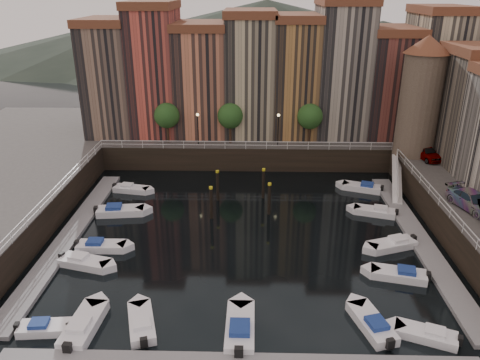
{
  "coord_description": "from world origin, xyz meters",
  "views": [
    {
      "loc": [
        0.67,
        -39.02,
        21.71
      ],
      "look_at": [
        -0.41,
        4.0,
        3.8
      ],
      "focal_mm": 35.0,
      "sensor_mm": 36.0,
      "label": 1
    }
  ],
  "objects_px": {
    "gangway": "(397,176)",
    "boat_left_0": "(46,328)",
    "boat_left_2": "(100,246)",
    "boat_left_1": "(84,262)",
    "car_c": "(473,202)",
    "mooring_pilings": "(241,193)",
    "corner_tower": "(421,95)",
    "car_a": "(426,153)"
  },
  "relations": [
    {
      "from": "boat_left_0",
      "to": "boat_left_1",
      "type": "distance_m",
      "value": 8.1
    },
    {
      "from": "mooring_pilings",
      "to": "car_c",
      "type": "distance_m",
      "value": 22.0
    },
    {
      "from": "boat_left_1",
      "to": "mooring_pilings",
      "type": "bearing_deg",
      "value": 57.3
    },
    {
      "from": "boat_left_0",
      "to": "boat_left_1",
      "type": "xyz_separation_m",
      "value": [
        -0.14,
        8.1,
        0.04
      ]
    },
    {
      "from": "corner_tower",
      "to": "mooring_pilings",
      "type": "height_order",
      "value": "corner_tower"
    },
    {
      "from": "gangway",
      "to": "boat_left_0",
      "type": "xyz_separation_m",
      "value": [
        -30.19,
        -24.01,
        -1.6
      ]
    },
    {
      "from": "car_c",
      "to": "corner_tower",
      "type": "bearing_deg",
      "value": 75.51
    },
    {
      "from": "boat_left_1",
      "to": "gangway",
      "type": "bearing_deg",
      "value": 43.01
    },
    {
      "from": "corner_tower",
      "to": "boat_left_0",
      "type": "distance_m",
      "value": 44.78
    },
    {
      "from": "car_a",
      "to": "car_c",
      "type": "xyz_separation_m",
      "value": [
        -0.32,
        -13.29,
        -0.01
      ]
    },
    {
      "from": "boat_left_0",
      "to": "car_c",
      "type": "relative_size",
      "value": 0.75
    },
    {
      "from": "mooring_pilings",
      "to": "car_a",
      "type": "relative_size",
      "value": 1.31
    },
    {
      "from": "gangway",
      "to": "boat_left_1",
      "type": "distance_m",
      "value": 34.29
    },
    {
      "from": "corner_tower",
      "to": "boat_left_0",
      "type": "bearing_deg",
      "value": -139.25
    },
    {
      "from": "boat_left_0",
      "to": "boat_left_1",
      "type": "bearing_deg",
      "value": 86.1
    },
    {
      "from": "corner_tower",
      "to": "boat_left_1",
      "type": "relative_size",
      "value": 2.93
    },
    {
      "from": "corner_tower",
      "to": "boat_left_2",
      "type": "distance_m",
      "value": 38.45
    },
    {
      "from": "gangway",
      "to": "boat_left_2",
      "type": "bearing_deg",
      "value": -155.9
    },
    {
      "from": "mooring_pilings",
      "to": "car_a",
      "type": "height_order",
      "value": "car_a"
    },
    {
      "from": "boat_left_0",
      "to": "car_a",
      "type": "relative_size",
      "value": 0.88
    },
    {
      "from": "gangway",
      "to": "boat_left_1",
      "type": "height_order",
      "value": "gangway"
    },
    {
      "from": "boat_left_1",
      "to": "car_a",
      "type": "xyz_separation_m",
      "value": [
        34.16,
        18.63,
        3.45
      ]
    },
    {
      "from": "boat_left_1",
      "to": "car_c",
      "type": "height_order",
      "value": "car_c"
    },
    {
      "from": "corner_tower",
      "to": "gangway",
      "type": "height_order",
      "value": "corner_tower"
    },
    {
      "from": "mooring_pilings",
      "to": "boat_left_0",
      "type": "relative_size",
      "value": 1.49
    },
    {
      "from": "mooring_pilings",
      "to": "boat_left_2",
      "type": "relative_size",
      "value": 1.37
    },
    {
      "from": "corner_tower",
      "to": "mooring_pilings",
      "type": "xyz_separation_m",
      "value": [
        -20.4,
        -8.87,
        -8.54
      ]
    },
    {
      "from": "gangway",
      "to": "boat_left_1",
      "type": "relative_size",
      "value": 1.77
    },
    {
      "from": "boat_left_1",
      "to": "car_a",
      "type": "bearing_deg",
      "value": 43.94
    },
    {
      "from": "boat_left_0",
      "to": "car_c",
      "type": "height_order",
      "value": "car_c"
    },
    {
      "from": "gangway",
      "to": "boat_left_0",
      "type": "distance_m",
      "value": 38.61
    },
    {
      "from": "corner_tower",
      "to": "gangway",
      "type": "relative_size",
      "value": 1.66
    },
    {
      "from": "gangway",
      "to": "corner_tower",
      "type": "bearing_deg",
      "value": 57.2
    },
    {
      "from": "boat_left_0",
      "to": "boat_left_2",
      "type": "height_order",
      "value": "boat_left_2"
    },
    {
      "from": "mooring_pilings",
      "to": "corner_tower",
      "type": "bearing_deg",
      "value": 23.5
    },
    {
      "from": "gangway",
      "to": "boat_left_0",
      "type": "relative_size",
      "value": 2.01
    },
    {
      "from": "mooring_pilings",
      "to": "boat_left_1",
      "type": "height_order",
      "value": "mooring_pilings"
    },
    {
      "from": "mooring_pilings",
      "to": "boat_left_0",
      "type": "distance_m",
      "value": 23.42
    },
    {
      "from": "boat_left_2",
      "to": "corner_tower",
      "type": "bearing_deg",
      "value": 28.14
    },
    {
      "from": "corner_tower",
      "to": "boat_left_2",
      "type": "relative_size",
      "value": 3.06
    },
    {
      "from": "corner_tower",
      "to": "car_a",
      "type": "distance_m",
      "value": 6.7
    },
    {
      "from": "mooring_pilings",
      "to": "boat_left_1",
      "type": "relative_size",
      "value": 1.31
    }
  ]
}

